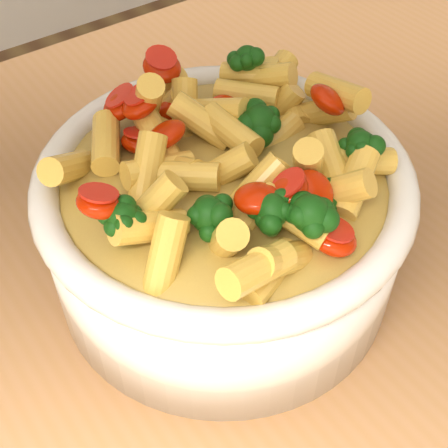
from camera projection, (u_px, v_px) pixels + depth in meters
table at (175, 396)px, 0.52m from camera, size 1.20×0.80×0.90m
serving_bowl at (224, 223)px, 0.44m from camera, size 0.25×0.25×0.11m
pasta_salad at (224, 148)px, 0.39m from camera, size 0.20×0.20×0.04m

